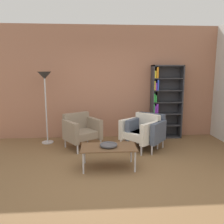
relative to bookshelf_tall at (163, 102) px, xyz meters
name	(u,v)px	position (x,y,z in m)	size (l,w,h in m)	color
ground_plane	(119,175)	(-1.39, -2.25, -0.94)	(8.32, 8.32, 0.00)	brown
brick_back_panel	(110,83)	(-1.39, 0.21, 0.51)	(6.40, 0.12, 2.90)	#A87056
bookshelf_tall	(163,102)	(0.00, 0.00, 0.00)	(0.80, 0.30, 1.90)	#333338
coffee_table_low	(109,148)	(-1.55, -1.90, -0.57)	(1.00, 0.56, 0.40)	brown
decorative_bowl	(109,145)	(-1.55, -1.90, -0.51)	(0.32, 0.32, 0.05)	#4C4C51
armchair_corner_red	(81,130)	(-2.12, -0.69, -0.53)	(0.94, 0.93, 0.78)	gray
armchair_spare_guest	(141,131)	(-0.75, -0.88, -0.53)	(0.94, 0.95, 0.78)	white
armchair_near_window	(147,130)	(-0.61, -0.85, -0.53)	(0.95, 0.94, 0.78)	#4C566B
floor_lamp_torchiere	(45,84)	(-2.98, -0.30, 0.51)	(0.32, 0.32, 1.74)	silver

